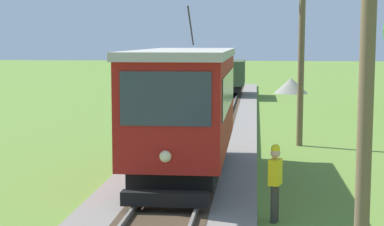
{
  "coord_description": "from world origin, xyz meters",
  "views": [
    {
      "loc": [
        2.05,
        2.82,
        4.09
      ],
      "look_at": [
        -0.05,
        23.61,
        1.7
      ],
      "focal_mm": 59.76,
      "sensor_mm": 36.0,
      "label": 1
    }
  ],
  "objects_px": {
    "freight_car": "(228,75)",
    "utility_pole_near_tram": "(366,81)",
    "utility_pole_mid": "(301,59)",
    "track_worker": "(275,179)",
    "gravel_pile": "(291,86)",
    "red_tram": "(185,106)"
  },
  "relations": [
    {
      "from": "freight_car",
      "to": "utility_pole_near_tram",
      "type": "relative_size",
      "value": 0.77
    },
    {
      "from": "utility_pole_mid",
      "to": "track_worker",
      "type": "xyz_separation_m",
      "value": [
        -1.25,
        -10.52,
        -2.41
      ]
    },
    {
      "from": "freight_car",
      "to": "utility_pole_near_tram",
      "type": "distance_m",
      "value": 36.14
    },
    {
      "from": "red_tram",
      "to": "freight_car",
      "type": "relative_size",
      "value": 1.64
    },
    {
      "from": "track_worker",
      "to": "utility_pole_mid",
      "type": "bearing_deg",
      "value": 99.24
    },
    {
      "from": "utility_pole_mid",
      "to": "track_worker",
      "type": "distance_m",
      "value": 10.87
    },
    {
      "from": "red_tram",
      "to": "track_worker",
      "type": "relative_size",
      "value": 4.79
    },
    {
      "from": "utility_pole_mid",
      "to": "track_worker",
      "type": "height_order",
      "value": "utility_pole_mid"
    },
    {
      "from": "utility_pole_mid",
      "to": "gravel_pile",
      "type": "height_order",
      "value": "utility_pole_mid"
    },
    {
      "from": "utility_pole_near_tram",
      "to": "track_worker",
      "type": "relative_size",
      "value": 3.77
    },
    {
      "from": "freight_car",
      "to": "utility_pole_mid",
      "type": "bearing_deg",
      "value": -80.01
    },
    {
      "from": "freight_car",
      "to": "utility_pole_mid",
      "type": "height_order",
      "value": "utility_pole_mid"
    },
    {
      "from": "utility_pole_near_tram",
      "to": "gravel_pile",
      "type": "xyz_separation_m",
      "value": [
        0.98,
        39.61,
        -2.86
      ]
    },
    {
      "from": "freight_car",
      "to": "track_worker",
      "type": "distance_m",
      "value": 31.9
    },
    {
      "from": "utility_pole_mid",
      "to": "gravel_pile",
      "type": "distance_m",
      "value": 25.16
    },
    {
      "from": "freight_car",
      "to": "gravel_pile",
      "type": "distance_m",
      "value": 6.09
    },
    {
      "from": "red_tram",
      "to": "track_worker",
      "type": "xyz_separation_m",
      "value": [
        2.49,
        -4.09,
        -1.21
      ]
    },
    {
      "from": "utility_pole_mid",
      "to": "red_tram",
      "type": "bearing_deg",
      "value": -120.19
    },
    {
      "from": "track_worker",
      "to": "gravel_pile",
      "type": "bearing_deg",
      "value": 102.42
    },
    {
      "from": "utility_pole_mid",
      "to": "gravel_pile",
      "type": "bearing_deg",
      "value": 87.75
    },
    {
      "from": "red_tram",
      "to": "utility_pole_near_tram",
      "type": "distance_m",
      "value": 9.09
    },
    {
      "from": "utility_pole_near_tram",
      "to": "utility_pole_mid",
      "type": "xyz_separation_m",
      "value": [
        0.0,
        14.62,
        -0.07
      ]
    }
  ]
}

